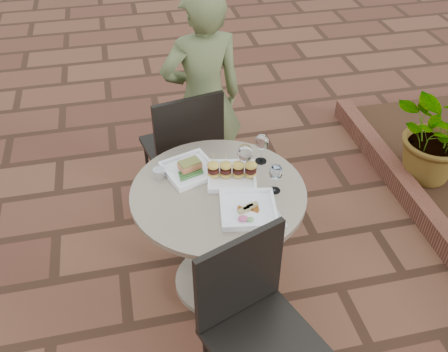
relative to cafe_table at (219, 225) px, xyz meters
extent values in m
plane|color=brown|center=(-0.14, -0.19, -0.48)|extent=(60.00, 60.00, 0.00)
cylinder|color=gray|center=(0.00, 0.00, -0.46)|extent=(0.52, 0.52, 0.04)
cylinder|color=gray|center=(0.00, 0.00, -0.13)|extent=(0.08, 0.08, 0.70)
cylinder|color=tan|center=(0.00, 0.00, 0.23)|extent=(0.90, 0.90, 0.03)
cube|color=black|center=(-0.09, 0.79, -0.03)|extent=(0.52, 0.52, 0.03)
cube|color=black|center=(-0.05, 0.60, 0.22)|extent=(0.44, 0.12, 0.46)
cylinder|color=black|center=(0.06, 1.02, -0.26)|extent=(0.02, 0.02, 0.44)
cylinder|color=black|center=(-0.31, 0.94, -0.26)|extent=(0.02, 0.02, 0.44)
cylinder|color=black|center=(0.14, 0.64, -0.26)|extent=(0.02, 0.02, 0.44)
cylinder|color=black|center=(-0.24, 0.57, -0.26)|extent=(0.02, 0.02, 0.44)
cube|color=black|center=(0.05, -0.73, -0.03)|extent=(0.57, 0.57, 0.03)
cube|color=black|center=(-0.02, -0.54, 0.22)|extent=(0.42, 0.18, 0.46)
cylinder|color=black|center=(0.16, -0.48, -0.26)|extent=(0.02, 0.02, 0.44)
imported|color=#4F5A31|center=(0.09, 0.89, 0.26)|extent=(0.58, 0.42, 1.48)
cube|color=white|center=(-0.11, 0.18, 0.25)|extent=(0.32, 0.32, 0.01)
cube|color=#C26B44|center=(-0.11, 0.18, 0.29)|extent=(0.13, 0.10, 0.04)
cube|color=brown|center=(-0.11, 0.18, 0.31)|extent=(0.12, 0.10, 0.01)
cube|color=white|center=(0.09, 0.08, 0.25)|extent=(0.30, 0.30, 0.01)
cube|color=white|center=(0.11, -0.18, 0.25)|extent=(0.31, 0.31, 0.01)
ellipsoid|color=#C4517D|center=(0.07, -0.25, 0.27)|extent=(0.05, 0.04, 0.02)
cylinder|color=white|center=(0.28, -0.06, 0.25)|extent=(0.06, 0.06, 0.00)
cylinder|color=white|center=(0.28, -0.06, 0.29)|extent=(0.01, 0.01, 0.07)
ellipsoid|color=white|center=(0.28, -0.06, 0.37)|extent=(0.07, 0.07, 0.09)
cylinder|color=white|center=(0.28, -0.06, 0.36)|extent=(0.05, 0.05, 0.04)
cylinder|color=white|center=(0.16, 0.09, 0.25)|extent=(0.07, 0.07, 0.00)
cylinder|color=white|center=(0.16, 0.09, 0.29)|extent=(0.01, 0.01, 0.09)
ellipsoid|color=white|center=(0.16, 0.09, 0.39)|extent=(0.08, 0.08, 0.10)
cylinder|color=white|center=(0.28, 0.19, 0.25)|extent=(0.06, 0.06, 0.00)
cylinder|color=white|center=(0.28, 0.19, 0.29)|extent=(0.01, 0.01, 0.08)
ellipsoid|color=white|center=(0.28, 0.19, 0.37)|extent=(0.07, 0.07, 0.09)
cylinder|color=silver|center=(-0.28, 0.18, 0.27)|extent=(0.07, 0.07, 0.05)
cube|color=brown|center=(1.46, 0.11, -0.41)|extent=(0.12, 3.00, 0.15)
imported|color=#33662D|center=(1.71, 0.61, -0.05)|extent=(0.78, 0.70, 0.76)
camera|label=1|loc=(-0.39, -1.88, 1.91)|focal=40.00mm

